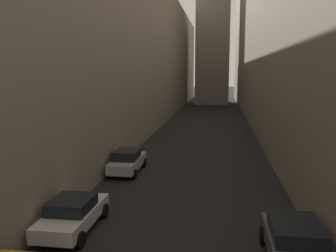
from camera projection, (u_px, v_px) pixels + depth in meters
ground_plane at (205, 127)px, 44.75m from camera, size 264.00×264.00×0.00m
building_block_left at (120, 52)px, 46.91m from camera, size 11.38×108.00×18.60m
building_block_right at (317, 23)px, 43.09m from camera, size 14.83×108.00×25.02m
parked_car_left_third at (73, 214)px, 15.42m from camera, size 2.01×4.41×1.44m
parked_car_left_far at (127, 161)px, 24.48m from camera, size 1.91×4.42×1.55m
parked_car_right_third at (296, 243)px, 12.63m from camera, size 2.07×4.53×1.51m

